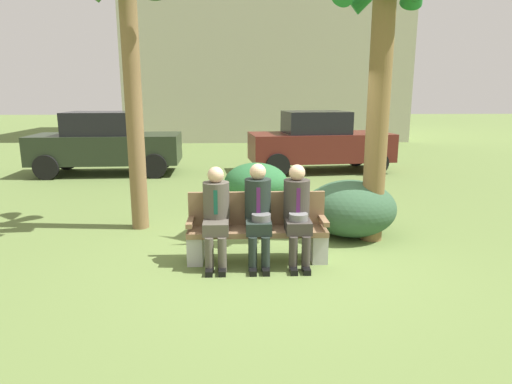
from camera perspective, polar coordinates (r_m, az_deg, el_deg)
The scene contains 12 objects.
ground_plane at distance 6.12m, azimuth 2.93°, elevation -8.37°, with size 80.00×80.00×0.00m, color #5D7439.
park_bench at distance 5.91m, azimuth 0.14°, elevation -4.82°, with size 1.82×0.44×0.90m.
seated_man_left at distance 5.71m, azimuth -5.13°, elevation -2.45°, with size 0.34×0.72×1.27m.
seated_man_middle at distance 5.70m, azimuth 0.29°, elevation -2.26°, with size 0.34×0.72×1.30m.
seated_man_right at distance 5.75m, azimuth 5.31°, elevation -2.27°, with size 0.34×0.72×1.29m.
palm_tree_tall at distance 6.79m, azimuth 16.02°, elevation 19.41°, with size 1.50×1.43×4.49m.
shrub_near_bench at distance 7.52m, azimuth 10.24°, elevation -1.78°, with size 1.10×1.01×0.69m, color #1B5A33.
shrub_mid_lawn at distance 7.07m, azimuth 12.04°, elevation -2.04°, with size 1.39×1.27×0.87m, color #305236.
shrub_far_lawn at distance 9.02m, azimuth -0.02°, elevation 1.20°, with size 1.29×1.18×0.80m, color #2B6736.
parked_car_near at distance 12.82m, azimuth -18.71°, elevation 5.92°, with size 3.95×1.81×1.68m.
parked_car_far at distance 12.65m, azimuth 8.07°, elevation 6.38°, with size 4.05×2.05×1.68m.
building_backdrop at distance 24.25m, azimuth 0.93°, elevation 20.92°, with size 13.24×9.04×11.31m.
Camera 1 is at (-0.55, -5.69, 2.19)m, focal length 31.26 mm.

